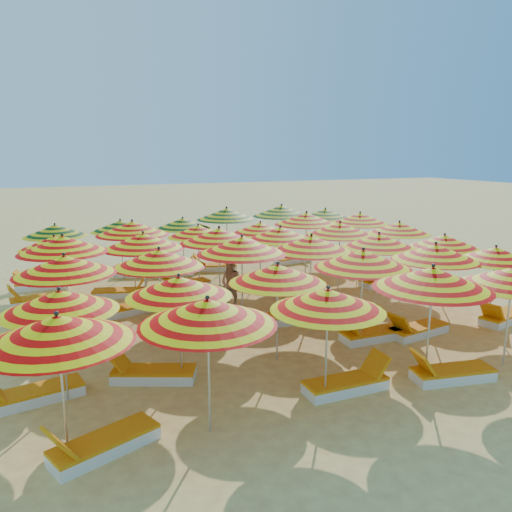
% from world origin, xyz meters
% --- Properties ---
extents(ground, '(120.00, 120.00, 0.00)m').
position_xyz_m(ground, '(0.00, 0.00, 0.00)').
color(ground, '#F3D06C').
rests_on(ground, ground).
extents(umbrella_0, '(2.76, 2.76, 2.38)m').
position_xyz_m(umbrella_0, '(-5.68, -5.41, 2.10)').
color(umbrella_0, silver).
rests_on(umbrella_0, ground).
extents(umbrella_1, '(2.93, 2.93, 2.41)m').
position_xyz_m(umbrella_1, '(-3.42, -5.57, 2.12)').
color(umbrella_1, silver).
rests_on(umbrella_1, ground).
extents(umbrella_2, '(2.53, 2.53, 2.26)m').
position_xyz_m(umbrella_2, '(-1.05, -5.37, 1.99)').
color(umbrella_2, silver).
rests_on(umbrella_2, ground).
extents(umbrella_3, '(3.02, 3.02, 2.49)m').
position_xyz_m(umbrella_3, '(1.29, -5.48, 2.19)').
color(umbrella_3, silver).
rests_on(umbrella_3, ground).
extents(umbrella_4, '(2.88, 2.88, 2.31)m').
position_xyz_m(umbrella_4, '(3.37, -5.59, 2.03)').
color(umbrella_4, silver).
rests_on(umbrella_4, ground).
extents(umbrella_6, '(2.78, 2.78, 2.25)m').
position_xyz_m(umbrella_6, '(-5.59, -3.48, 1.98)').
color(umbrella_6, silver).
rests_on(umbrella_6, ground).
extents(umbrella_7, '(2.75, 2.75, 2.28)m').
position_xyz_m(umbrella_7, '(-3.35, -3.43, 2.00)').
color(umbrella_7, silver).
rests_on(umbrella_7, ground).
extents(umbrella_8, '(2.55, 2.55, 2.30)m').
position_xyz_m(umbrella_8, '(-1.10, -3.32, 2.03)').
color(umbrella_8, silver).
rests_on(umbrella_8, ground).
extents(umbrella_9, '(3.05, 3.05, 2.46)m').
position_xyz_m(umbrella_9, '(1.13, -3.33, 2.17)').
color(umbrella_9, silver).
rests_on(umbrella_9, ground).
extents(umbrella_10, '(2.27, 2.27, 2.40)m').
position_xyz_m(umbrella_10, '(3.51, -3.13, 2.11)').
color(umbrella_10, silver).
rests_on(umbrella_10, ground).
extents(umbrella_11, '(2.13, 2.13, 2.24)m').
position_xyz_m(umbrella_11, '(5.29, -3.44, 1.97)').
color(umbrella_11, silver).
rests_on(umbrella_11, ground).
extents(umbrella_12, '(2.93, 2.93, 2.44)m').
position_xyz_m(umbrella_12, '(-5.40, -1.13, 2.14)').
color(umbrella_12, silver).
rests_on(umbrella_12, ground).
extents(umbrella_13, '(2.98, 2.98, 2.40)m').
position_xyz_m(umbrella_13, '(-3.23, -1.06, 2.12)').
color(umbrella_13, silver).
rests_on(umbrella_13, ground).
extents(umbrella_14, '(3.12, 3.12, 2.54)m').
position_xyz_m(umbrella_14, '(-1.00, -0.92, 2.24)').
color(umbrella_14, silver).
rests_on(umbrella_14, ground).
extents(umbrella_15, '(2.96, 2.96, 2.48)m').
position_xyz_m(umbrella_15, '(0.96, -1.14, 2.18)').
color(umbrella_15, silver).
rests_on(umbrella_15, ground).
extents(umbrella_16, '(2.31, 2.31, 2.37)m').
position_xyz_m(umbrella_16, '(3.28, -1.05, 2.08)').
color(umbrella_16, silver).
rests_on(umbrella_16, ground).
extents(umbrella_17, '(2.51, 2.51, 2.20)m').
position_xyz_m(umbrella_17, '(5.61, -1.23, 1.94)').
color(umbrella_17, silver).
rests_on(umbrella_17, ground).
extents(umbrella_18, '(2.77, 2.77, 2.53)m').
position_xyz_m(umbrella_18, '(-5.35, 1.17, 2.22)').
color(umbrella_18, silver).
rests_on(umbrella_18, ground).
extents(umbrella_19, '(2.95, 2.95, 2.47)m').
position_xyz_m(umbrella_19, '(-3.22, 1.11, 2.18)').
color(umbrella_19, silver).
rests_on(umbrella_19, ground).
extents(umbrella_20, '(3.11, 3.11, 2.51)m').
position_xyz_m(umbrella_20, '(-0.99, 0.99, 2.21)').
color(umbrella_20, silver).
rests_on(umbrella_20, ground).
extents(umbrella_21, '(2.79, 2.79, 2.37)m').
position_xyz_m(umbrella_21, '(1.17, 1.27, 2.09)').
color(umbrella_21, silver).
rests_on(umbrella_21, ground).
extents(umbrella_22, '(2.48, 2.48, 2.43)m').
position_xyz_m(umbrella_22, '(3.27, 1.05, 2.14)').
color(umbrella_22, silver).
rests_on(umbrella_22, ground).
extents(umbrella_23, '(2.32, 2.32, 2.32)m').
position_xyz_m(umbrella_23, '(5.67, 1.01, 2.04)').
color(umbrella_23, silver).
rests_on(umbrella_23, ground).
extents(umbrella_24, '(2.41, 2.41, 2.22)m').
position_xyz_m(umbrella_24, '(-5.54, 3.18, 1.95)').
color(umbrella_24, silver).
rests_on(umbrella_24, ground).
extents(umbrella_25, '(3.14, 3.14, 2.51)m').
position_xyz_m(umbrella_25, '(-3.14, 3.45, 2.21)').
color(umbrella_25, silver).
rests_on(umbrella_25, ground).
extents(umbrella_26, '(2.59, 2.59, 2.24)m').
position_xyz_m(umbrella_26, '(-0.90, 3.51, 1.97)').
color(umbrella_26, silver).
rests_on(umbrella_26, ground).
extents(umbrella_27, '(2.15, 2.15, 2.26)m').
position_xyz_m(umbrella_27, '(1.31, 3.19, 1.99)').
color(umbrella_27, silver).
rests_on(umbrella_27, ground).
extents(umbrella_28, '(3.12, 3.12, 2.52)m').
position_xyz_m(umbrella_28, '(3.23, 3.31, 2.22)').
color(umbrella_28, silver).
rests_on(umbrella_28, ground).
extents(umbrella_29, '(2.63, 2.63, 2.42)m').
position_xyz_m(umbrella_29, '(5.45, 3.09, 2.13)').
color(umbrella_29, silver).
rests_on(umbrella_29, ground).
extents(umbrella_30, '(2.55, 2.55, 2.27)m').
position_xyz_m(umbrella_30, '(-5.46, 5.38, 2.00)').
color(umbrella_30, silver).
rests_on(umbrella_30, ground).
extents(umbrella_31, '(2.58, 2.58, 2.28)m').
position_xyz_m(umbrella_31, '(-3.23, 5.58, 2.00)').
color(umbrella_31, silver).
rests_on(umbrella_31, ground).
extents(umbrella_32, '(2.78, 2.78, 2.24)m').
position_xyz_m(umbrella_32, '(-0.91, 5.54, 1.97)').
color(umbrella_32, silver).
rests_on(umbrella_32, ground).
extents(umbrella_33, '(2.56, 2.56, 2.54)m').
position_xyz_m(umbrella_33, '(0.93, 5.69, 2.23)').
color(umbrella_33, silver).
rests_on(umbrella_33, ground).
extents(umbrella_34, '(2.77, 2.77, 2.55)m').
position_xyz_m(umbrella_34, '(3.35, 5.69, 2.25)').
color(umbrella_34, silver).
rests_on(umbrella_34, ground).
extents(umbrella_35, '(2.76, 2.76, 2.34)m').
position_xyz_m(umbrella_35, '(5.30, 5.42, 2.06)').
color(umbrella_35, silver).
rests_on(umbrella_35, ground).
extents(lounger_0, '(1.82, 1.18, 0.69)m').
position_xyz_m(lounger_0, '(-5.17, -5.51, 0.15)').
color(lounger_0, white).
rests_on(lounger_0, ground).
extents(lounger_1, '(1.73, 0.58, 0.69)m').
position_xyz_m(lounger_1, '(-0.45, -5.23, 0.15)').
color(lounger_1, white).
rests_on(lounger_1, ground).
extents(lounger_2, '(1.81, 0.88, 0.69)m').
position_xyz_m(lounger_2, '(1.79, -5.66, 0.15)').
color(lounger_2, white).
rests_on(lounger_2, ground).
extents(lounger_3, '(1.81, 0.90, 0.69)m').
position_xyz_m(lounger_3, '(-6.19, -3.29, 0.15)').
color(lounger_3, white).
rests_on(lounger_3, ground).
extents(lounger_4, '(1.82, 1.22, 0.69)m').
position_xyz_m(lounger_4, '(-3.94, -3.24, 0.15)').
color(lounger_4, white).
rests_on(lounger_4, ground).
extents(lounger_5, '(1.74, 0.61, 0.69)m').
position_xyz_m(lounger_5, '(1.64, -3.14, 0.15)').
color(lounger_5, white).
rests_on(lounger_5, ground).
extents(lounger_6, '(1.80, 0.84, 0.69)m').
position_xyz_m(lounger_6, '(2.91, -3.33, 0.15)').
color(lounger_6, white).
rests_on(lounger_6, ground).
extents(lounger_7, '(1.82, 1.02, 0.69)m').
position_xyz_m(lounger_7, '(5.79, -3.45, 0.15)').
color(lounger_7, white).
rests_on(lounger_7, ground).
extents(lounger_8, '(1.79, 0.80, 0.69)m').
position_xyz_m(lounger_8, '(-1.60, -0.81, 0.15)').
color(lounger_8, white).
rests_on(lounger_8, ground).
extents(lounger_9, '(1.78, 0.76, 0.69)m').
position_xyz_m(lounger_9, '(0.46, -1.19, 0.15)').
color(lounger_9, white).
rests_on(lounger_9, ground).
extents(lounger_10, '(1.83, 1.03, 0.69)m').
position_xyz_m(lounger_10, '(-3.81, 1.34, 0.15)').
color(lounger_10, white).
rests_on(lounger_10, ground).
extents(lounger_11, '(1.80, 0.84, 0.69)m').
position_xyz_m(lounger_11, '(5.07, 1.14, 0.15)').
color(lounger_11, white).
rests_on(lounger_11, ground).
extents(lounger_12, '(1.79, 0.79, 0.69)m').
position_xyz_m(lounger_12, '(-6.14, 3.42, 0.15)').
color(lounger_12, white).
rests_on(lounger_12, ground).
extents(lounger_13, '(1.83, 1.07, 0.69)m').
position_xyz_m(lounger_13, '(-3.64, 3.23, 0.15)').
color(lounger_13, white).
rests_on(lounger_13, ground).
extents(lounger_14, '(1.82, 1.00, 0.69)m').
position_xyz_m(lounger_14, '(-1.49, 3.31, 0.15)').
color(lounger_14, white).
rests_on(lounger_14, ground).
extents(lounger_15, '(1.76, 0.65, 0.69)m').
position_xyz_m(lounger_15, '(5.95, 3.22, 0.15)').
color(lounger_15, white).
rests_on(lounger_15, ground).
extents(lounger_16, '(1.79, 0.80, 0.69)m').
position_xyz_m(lounger_16, '(-6.06, 5.34, 0.15)').
color(lounger_16, white).
rests_on(lounger_16, ground).
extents(lounger_17, '(1.83, 1.05, 0.69)m').
position_xyz_m(lounger_17, '(-2.63, 5.80, 0.15)').
color(lounger_17, white).
rests_on(lounger_17, ground).
extents(lounger_18, '(1.81, 0.90, 0.69)m').
position_xyz_m(lounger_18, '(-1.41, 5.41, 0.15)').
color(lounger_18, white).
rests_on(lounger_18, ground).
extents(lounger_19, '(1.83, 1.06, 0.69)m').
position_xyz_m(lounger_19, '(0.33, 5.60, 0.15)').
color(lounger_19, white).
rests_on(lounger_19, ground).
extents(lounger_20, '(1.82, 0.93, 0.69)m').
position_xyz_m(lounger_20, '(3.95, 5.70, 0.15)').
color(lounger_20, white).
rests_on(lounger_20, ground).
extents(beachgoer_b, '(0.92, 0.91, 1.50)m').
position_xyz_m(beachgoer_b, '(-0.70, 0.76, 0.75)').
color(beachgoer_b, tan).
rests_on(beachgoer_b, ground).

